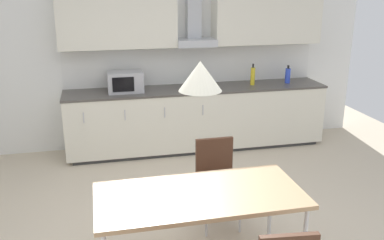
{
  "coord_description": "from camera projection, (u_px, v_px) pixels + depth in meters",
  "views": [
    {
      "loc": [
        -0.72,
        -3.35,
        2.33
      ],
      "look_at": [
        0.21,
        0.72,
        1.0
      ],
      "focal_mm": 40.0,
      "sensor_mm": 36.0,
      "label": 1
    }
  ],
  "objects": [
    {
      "name": "bottle_yellow",
      "position": [
        253.0,
        76.0,
        6.26
      ],
      "size": [
        0.06,
        0.06,
        0.31
      ],
      "color": "yellow",
      "rests_on": "kitchen_counter"
    },
    {
      "name": "wall_back",
      "position": [
        145.0,
        53.0,
        6.18
      ],
      "size": [
        6.63,
        0.1,
        2.74
      ],
      "primitive_type": "cube",
      "color": "white",
      "rests_on": "ground_plane"
    },
    {
      "name": "dining_table",
      "position": [
        200.0,
        198.0,
        3.39
      ],
      "size": [
        1.65,
        0.79,
        0.75
      ],
      "color": "tan",
      "rests_on": "ground_plane"
    },
    {
      "name": "bottle_blue",
      "position": [
        288.0,
        75.0,
        6.39
      ],
      "size": [
        0.08,
        0.08,
        0.27
      ],
      "color": "blue",
      "rests_on": "kitchen_counter"
    },
    {
      "name": "chair_far_right",
      "position": [
        217.0,
        174.0,
        4.25
      ],
      "size": [
        0.4,
        0.4,
        0.87
      ],
      "color": "#4C2D1E",
      "rests_on": "ground_plane"
    },
    {
      "name": "upper_wall_cabinets",
      "position": [
        195.0,
        20.0,
        5.98
      ],
      "size": [
        3.73,
        0.4,
        0.74
      ],
      "color": "silver"
    },
    {
      "name": "microwave",
      "position": [
        125.0,
        82.0,
        5.86
      ],
      "size": [
        0.48,
        0.35,
        0.28
      ],
      "color": "#ADADB2",
      "rests_on": "kitchen_counter"
    },
    {
      "name": "kitchen_counter",
      "position": [
        197.0,
        118.0,
        6.26
      ],
      "size": [
        3.75,
        0.68,
        0.91
      ],
      "color": "#333333",
      "rests_on": "ground_plane"
    },
    {
      "name": "bottle_white",
      "position": [
        202.0,
        79.0,
        6.12
      ],
      "size": [
        0.06,
        0.06,
        0.28
      ],
      "color": "white",
      "rests_on": "kitchen_counter"
    },
    {
      "name": "pendant_lamp",
      "position": [
        200.0,
        76.0,
        3.09
      ],
      "size": [
        0.32,
        0.32,
        0.22
      ],
      "primitive_type": "cone",
      "color": "silver"
    },
    {
      "name": "bottle_green",
      "position": [
        196.0,
        81.0,
        6.04
      ],
      "size": [
        0.06,
        0.06,
        0.24
      ],
      "color": "green",
      "rests_on": "kitchen_counter"
    },
    {
      "name": "backsplash_tile",
      "position": [
        192.0,
        66.0,
        6.33
      ],
      "size": [
        3.73,
        0.02,
        0.53
      ],
      "primitive_type": "cube",
      "color": "silver",
      "rests_on": "kitchen_counter"
    }
  ]
}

